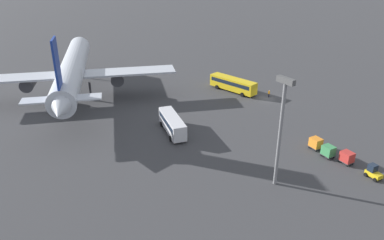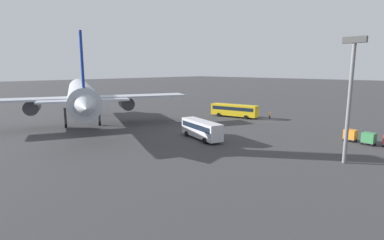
% 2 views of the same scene
% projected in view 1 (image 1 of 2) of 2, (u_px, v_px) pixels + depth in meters
% --- Properties ---
extents(ground_plane, '(600.00, 600.00, 0.00)m').
position_uv_depth(ground_plane, '(267.00, 99.00, 87.51)').
color(ground_plane, '#38383A').
extents(airplane, '(50.86, 44.29, 18.27)m').
position_uv_depth(airplane, '(72.00, 70.00, 84.65)').
color(airplane, '#B2B7C1').
rests_on(airplane, ground).
extents(shuttle_bus_near, '(12.82, 5.05, 3.30)m').
position_uv_depth(shuttle_bus_near, '(233.00, 84.00, 91.21)').
color(shuttle_bus_near, gold).
rests_on(shuttle_bus_near, ground).
extents(shuttle_bus_far, '(10.68, 5.38, 3.33)m').
position_uv_depth(shuttle_bus_far, '(172.00, 123.00, 70.60)').
color(shuttle_bus_far, silver).
rests_on(shuttle_bus_far, ground).
extents(baggage_tug, '(2.56, 1.92, 2.10)m').
position_uv_depth(baggage_tug, '(373.00, 172.00, 57.08)').
color(baggage_tug, gold).
rests_on(baggage_tug, ground).
extents(worker_person, '(0.38, 0.38, 1.74)m').
position_uv_depth(worker_person, '(269.00, 94.00, 88.02)').
color(worker_person, '#1E1E2D').
rests_on(worker_person, ground).
extents(cargo_cart_red, '(2.16, 1.88, 2.06)m').
position_uv_depth(cargo_cart_red, '(347.00, 157.00, 60.68)').
color(cargo_cart_red, '#38383D').
rests_on(cargo_cart_red, ground).
extents(cargo_cart_green, '(2.16, 1.88, 2.06)m').
position_uv_depth(cargo_cart_green, '(328.00, 151.00, 62.53)').
color(cargo_cart_green, '#38383D').
rests_on(cargo_cart_green, ground).
extents(cargo_cart_orange, '(2.16, 1.88, 2.06)m').
position_uv_depth(cargo_cart_orange, '(316.00, 143.00, 65.09)').
color(cargo_cart_orange, '#38383D').
rests_on(cargo_cart_orange, ground).
extents(light_pole, '(2.80, 0.70, 16.60)m').
position_uv_depth(light_pole, '(281.00, 121.00, 51.61)').
color(light_pole, slate).
rests_on(light_pole, ground).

